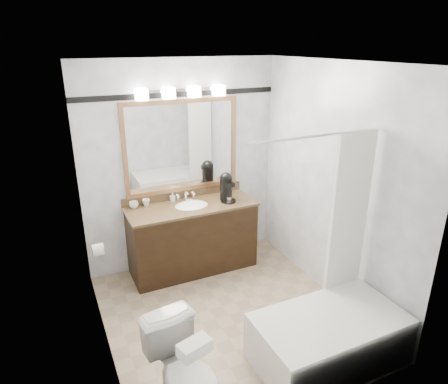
% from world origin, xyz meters
% --- Properties ---
extents(room, '(2.42, 2.62, 2.52)m').
position_xyz_m(room, '(0.00, 0.00, 1.25)').
color(room, '#9D866A').
rests_on(room, ground).
extents(vanity, '(1.53, 0.58, 0.97)m').
position_xyz_m(vanity, '(0.00, 1.02, 0.44)').
color(vanity, black).
rests_on(vanity, ground).
extents(mirror, '(1.40, 0.04, 1.10)m').
position_xyz_m(mirror, '(0.00, 1.28, 1.50)').
color(mirror, '#A5724A').
rests_on(mirror, room).
extents(vanity_light_bar, '(1.02, 0.14, 0.12)m').
position_xyz_m(vanity_light_bar, '(0.00, 1.23, 2.13)').
color(vanity_light_bar, silver).
rests_on(vanity_light_bar, room).
extents(accent_stripe, '(2.40, 0.01, 0.06)m').
position_xyz_m(accent_stripe, '(0.00, 1.29, 2.10)').
color(accent_stripe, black).
rests_on(accent_stripe, room).
extents(bathtub, '(1.30, 0.75, 1.96)m').
position_xyz_m(bathtub, '(0.55, -0.90, 0.28)').
color(bathtub, white).
rests_on(bathtub, ground).
extents(tp_roll, '(0.11, 0.12, 0.12)m').
position_xyz_m(tp_roll, '(-1.14, 0.66, 0.70)').
color(tp_roll, white).
rests_on(tp_roll, room).
extents(toilet, '(0.52, 0.78, 0.74)m').
position_xyz_m(toilet, '(-0.79, -0.92, 0.37)').
color(toilet, white).
rests_on(toilet, ground).
extents(tissue_box, '(0.24, 0.18, 0.09)m').
position_xyz_m(tissue_box, '(-0.79, -1.12, 0.79)').
color(tissue_box, white).
rests_on(tissue_box, toilet).
extents(coffee_maker, '(0.18, 0.23, 0.35)m').
position_xyz_m(coffee_maker, '(0.44, 0.99, 1.03)').
color(coffee_maker, black).
rests_on(coffee_maker, vanity).
extents(cup_left, '(0.13, 0.13, 0.08)m').
position_xyz_m(cup_left, '(-0.63, 1.22, 0.89)').
color(cup_left, white).
rests_on(cup_left, vanity).
extents(cup_right, '(0.11, 0.11, 0.08)m').
position_xyz_m(cup_right, '(-0.49, 1.22, 0.89)').
color(cup_right, white).
rests_on(cup_right, vanity).
extents(soap_bottle_a, '(0.06, 0.06, 0.11)m').
position_xyz_m(soap_bottle_a, '(-0.16, 1.22, 0.90)').
color(soap_bottle_a, white).
rests_on(soap_bottle_a, vanity).
extents(soap_bar, '(0.09, 0.07, 0.02)m').
position_xyz_m(soap_bar, '(0.01, 1.13, 0.86)').
color(soap_bar, beige).
rests_on(soap_bar, vanity).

